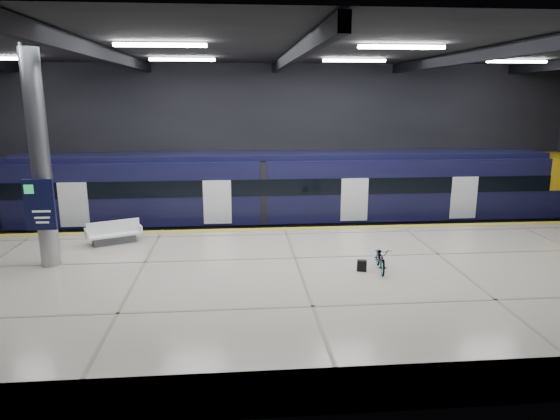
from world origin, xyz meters
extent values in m
plane|color=black|center=(0.00, 0.00, 0.00)|extent=(30.00, 30.00, 0.00)
cube|color=black|center=(0.00, 8.00, 4.00)|extent=(30.00, 0.10, 8.00)
cube|color=black|center=(0.00, -8.00, 4.00)|extent=(30.00, 0.10, 8.00)
cube|color=black|center=(0.00, 0.00, 8.00)|extent=(30.00, 16.00, 0.10)
cube|color=black|center=(-6.00, 0.00, 7.75)|extent=(0.25, 16.00, 0.40)
cube|color=black|center=(0.00, 0.00, 7.75)|extent=(0.25, 16.00, 0.40)
cube|color=black|center=(6.00, 0.00, 7.75)|extent=(0.25, 16.00, 0.40)
cube|color=white|center=(-4.00, -2.00, 7.88)|extent=(2.60, 0.18, 0.10)
cube|color=white|center=(3.00, -2.00, 7.88)|extent=(2.60, 0.18, 0.10)
cube|color=white|center=(-11.00, 4.00, 7.88)|extent=(2.60, 0.18, 0.10)
cube|color=white|center=(-4.00, 4.00, 7.88)|extent=(2.60, 0.18, 0.10)
cube|color=white|center=(3.00, 4.00, 7.88)|extent=(2.60, 0.18, 0.10)
cube|color=white|center=(10.00, 4.00, 7.88)|extent=(2.60, 0.18, 0.10)
cube|color=beige|center=(0.00, -2.50, 0.55)|extent=(30.00, 11.00, 1.10)
cube|color=gold|center=(0.00, 2.75, 1.11)|extent=(30.00, 0.40, 0.01)
cube|color=gray|center=(0.00, 4.78, 0.08)|extent=(30.00, 0.08, 0.16)
cube|color=gray|center=(0.00, 6.22, 0.08)|extent=(30.00, 0.08, 0.16)
cube|color=black|center=(0.22, 5.50, 0.55)|extent=(24.00, 2.58, 0.80)
cube|color=black|center=(0.22, 5.50, 2.33)|extent=(24.00, 2.80, 2.75)
cube|color=black|center=(0.22, 5.50, 3.82)|extent=(24.00, 2.30, 0.24)
cube|color=black|center=(0.22, 4.09, 2.60)|extent=(24.00, 0.04, 0.70)
cube|color=white|center=(3.22, 4.08, 2.00)|extent=(1.20, 0.05, 1.90)
cube|color=gold|center=(13.22, 5.50, 2.33)|extent=(2.00, 2.80, 2.75)
cube|color=black|center=(13.52, 5.50, 2.50)|extent=(1.60, 2.38, 0.80)
cube|color=#595B60|center=(-6.52, 1.30, 1.24)|extent=(1.58, 1.05, 0.29)
cube|color=white|center=(-6.52, 1.30, 1.46)|extent=(2.07, 1.51, 0.08)
cube|color=white|center=(-6.52, 1.30, 1.73)|extent=(1.77, 0.84, 0.48)
cube|color=white|center=(-7.39, 0.91, 1.58)|extent=(0.38, 0.76, 0.29)
cube|color=white|center=(-5.65, 1.68, 1.58)|extent=(0.38, 0.76, 0.29)
imported|color=#99999E|center=(2.54, -2.46, 1.50)|extent=(0.72, 1.57, 0.79)
cube|color=black|center=(1.94, -2.46, 1.28)|extent=(0.33, 0.25, 0.35)
cylinder|color=#9EA0A5|center=(-8.00, -1.00, 4.55)|extent=(0.60, 0.60, 6.90)
cube|color=black|center=(-8.00, -1.42, 3.20)|extent=(0.90, 0.12, 1.60)
camera|label=1|loc=(-1.92, -17.03, 6.51)|focal=32.00mm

